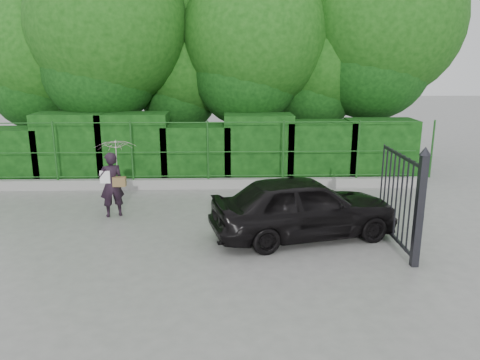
{
  "coord_description": "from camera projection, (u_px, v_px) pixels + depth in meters",
  "views": [
    {
      "loc": [
        0.97,
        -9.48,
        3.93
      ],
      "look_at": [
        1.28,
        1.3,
        1.1
      ],
      "focal_mm": 35.0,
      "sensor_mm": 36.0,
      "label": 1
    }
  ],
  "objects": [
    {
      "name": "car",
      "position": [
        304.0,
        207.0,
        10.43
      ],
      "size": [
        4.43,
        2.6,
        1.41
      ],
      "primitive_type": "imported",
      "rotation": [
        0.0,
        0.0,
        1.81
      ],
      "color": "black",
      "rests_on": "ground"
    },
    {
      "name": "trees",
      "position": [
        231.0,
        37.0,
        16.47
      ],
      "size": [
        17.1,
        6.15,
        8.08
      ],
      "color": "black",
      "rests_on": "ground"
    },
    {
      "name": "ground",
      "position": [
        183.0,
        245.0,
        10.13
      ],
      "size": [
        80.0,
        80.0,
        0.0
      ],
      "primitive_type": "plane",
      "color": "gray"
    },
    {
      "name": "hedge",
      "position": [
        197.0,
        150.0,
        15.19
      ],
      "size": [
        14.2,
        1.2,
        2.24
      ],
      "color": "black",
      "rests_on": "ground"
    },
    {
      "name": "kerb",
      "position": [
        196.0,
        184.0,
        14.45
      ],
      "size": [
        14.0,
        0.25,
        0.3
      ],
      "primitive_type": "cube",
      "color": "#9E9E99",
      "rests_on": "ground"
    },
    {
      "name": "gate",
      "position": [
        410.0,
        200.0,
        9.26
      ],
      "size": [
        0.22,
        2.33,
        2.36
      ],
      "color": "#222228",
      "rests_on": "ground"
    },
    {
      "name": "woman",
      "position": [
        115.0,
        166.0,
        11.68
      ],
      "size": [
        1.0,
        1.01,
        1.97
      ],
      "color": "black",
      "rests_on": "ground"
    },
    {
      "name": "fence",
      "position": [
        202.0,
        150.0,
        14.19
      ],
      "size": [
        14.13,
        0.06,
        1.8
      ],
      "color": "#1B501A",
      "rests_on": "kerb"
    }
  ]
}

